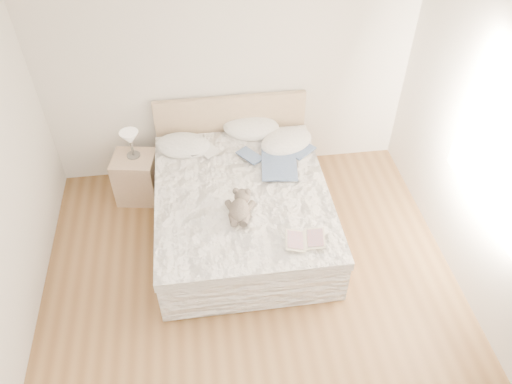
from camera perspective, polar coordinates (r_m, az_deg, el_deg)
floor at (r=4.71m, az=0.14°, el=-14.48°), size 4.00×4.50×0.00m
ceiling at (r=2.81m, az=0.23°, el=16.14°), size 4.00×4.50×0.00m
wall_back at (r=5.42m, az=-3.22°, el=14.25°), size 4.00×0.02×2.70m
window at (r=4.43m, az=26.01°, el=3.43°), size 0.02×1.30×1.10m
bed at (r=5.21m, az=-1.67°, el=-1.58°), size 1.72×2.14×1.00m
nightstand at (r=5.73m, az=-13.48°, el=1.63°), size 0.51×0.47×0.56m
table_lamp at (r=5.44m, az=-14.20°, el=5.87°), size 0.20×0.20×0.31m
pillow_left at (r=5.49m, az=-8.34°, el=5.32°), size 0.67×0.54×0.18m
pillow_middle at (r=5.69m, az=-0.55°, el=7.39°), size 0.72×0.57×0.19m
pillow_right at (r=5.50m, az=3.50°, el=5.79°), size 0.73×0.65×0.18m
blouse at (r=5.21m, az=2.65°, el=3.26°), size 0.65×0.68×0.02m
photo_book at (r=5.40m, az=-6.37°, el=4.67°), size 0.41×0.37×0.03m
childrens_book at (r=4.48m, az=5.64°, el=-5.48°), size 0.41×0.31×0.02m
teddy_bear at (r=4.64m, az=-1.92°, el=-2.67°), size 0.30×0.39×0.19m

